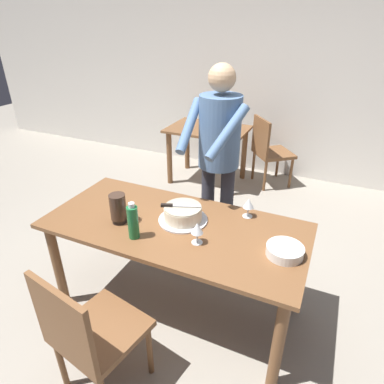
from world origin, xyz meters
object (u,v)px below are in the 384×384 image
Objects in this scene: water_bottle at (133,222)px; background_chair_0 at (269,149)px; cake_knife at (172,206)px; chair_near_side at (89,332)px; wine_glass_far at (249,204)px; hurricane_lamp at (118,208)px; plate_stack at (285,251)px; main_dining_table at (175,237)px; cake_on_platter at (183,214)px; person_cutting_cake at (218,151)px; background_table at (208,140)px; wine_glass_near at (197,229)px.

background_chair_0 is (0.29, 2.64, -0.37)m from water_bottle.
chair_near_side reaches higher than cake_knife.
hurricane_lamp is (-0.78, -0.43, 0.00)m from wine_glass_far.
main_dining_table is at bearing 177.99° from plate_stack.
main_dining_table is at bearing -116.93° from cake_on_platter.
hurricane_lamp is at bearing -153.15° from cake_on_platter.
plate_stack is 0.98m from person_cutting_cake.
plate_stack is 2.52m from background_chair_0.
wine_glass_far reaches higher than background_table.
cake_knife is 0.31m from water_bottle.
cake_knife is 0.53m from wine_glass_far.
background_chair_0 is (-0.62, 2.43, -0.29)m from plate_stack.
cake_knife is (-0.07, -0.03, 0.06)m from cake_on_platter.
cake_on_platter is at bearing 79.63° from chair_near_side.
plate_stack is 0.24× the size of background_chair_0.
wine_glass_near reaches higher than cake_on_platter.
water_bottle is 0.28× the size of background_chair_0.
plate_stack is at bearing 13.18° from water_bottle.
hurricane_lamp reaches higher than wine_glass_near.
hurricane_lamp reaches higher than main_dining_table.
person_cutting_cake is (0.24, 0.86, 0.21)m from water_bottle.
water_bottle is 0.25× the size of background_table.
chair_near_side reaches higher than wine_glass_near.
water_bottle is (-0.39, -0.11, 0.01)m from wine_glass_near.
background_table is 0.79m from background_chair_0.
water_bottle reaches higher than cake_on_platter.
background_chair_0 reaches higher than plate_stack.
plate_stack is (0.71, -0.09, -0.02)m from cake_on_platter.
background_table is at bearing 107.51° from cake_on_platter.
cake_knife is at bearing 146.80° from wine_glass_near.
cake_on_platter is at bearing -149.13° from wine_glass_far.
cake_on_platter is at bearing 63.07° from main_dining_table.
hurricane_lamp is (-0.19, 0.11, -0.01)m from water_bottle.
person_cutting_cake is (-0.35, 0.32, 0.22)m from wine_glass_far.
main_dining_table is 6.86× the size of cake_knife.
water_bottle is at bearing -96.30° from background_chair_0.
cake_on_platter is 1.36× the size of water_bottle.
water_bottle is at bearing -123.08° from cake_on_platter.
plate_stack is 1.19m from chair_near_side.
plate_stack is at bearing -45.72° from wine_glass_far.
wine_glass_near is at bearing 0.20° from hurricane_lamp.
main_dining_table is 8.10× the size of plate_stack.
chair_near_side is at bearing -98.01° from person_cutting_cake.
person_cutting_cake is (0.08, 0.62, 0.43)m from main_dining_table.
person_cutting_cake reaches higher than background_table.
chair_near_side reaches higher than wine_glass_far.
cake_knife is 0.31m from wine_glass_near.
main_dining_table is 0.56m from wine_glass_far.
chair_near_side reaches higher than main_dining_table.
person_cutting_cake reaches higher than wine_glass_far.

